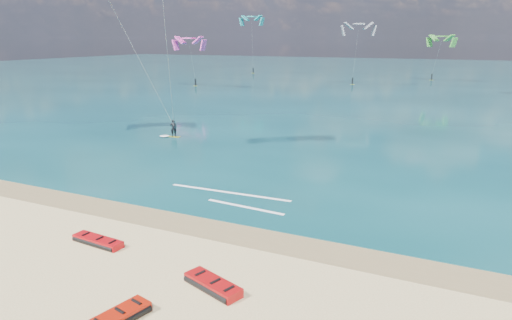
{
  "coord_description": "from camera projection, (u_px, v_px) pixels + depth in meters",
  "views": [
    {
      "loc": [
        14.49,
        -15.16,
        9.19
      ],
      "look_at": [
        3.72,
        8.0,
        2.33
      ],
      "focal_mm": 32.0,
      "sensor_mm": 36.0,
      "label": 1
    }
  ],
  "objects": [
    {
      "name": "packed_kite_mid",
      "position": [
        213.0,
        289.0,
        17.25
      ],
      "size": [
        2.96,
        1.99,
        0.42
      ],
      "primitive_type": null,
      "rotation": [
        0.0,
        0.0,
        -0.33
      ],
      "color": "#A20B0C",
      "rests_on": "ground"
    },
    {
      "name": "wet_sand_strip",
      "position": [
        153.0,
        217.0,
        24.18
      ],
      "size": [
        320.0,
        2.4,
        0.01
      ],
      "primitive_type": "cube",
      "color": "brown",
      "rests_on": "ground"
    },
    {
      "name": "sea",
      "position": [
        406.0,
        76.0,
        112.63
      ],
      "size": [
        320.0,
        200.0,
        0.04
      ],
      "primitive_type": "cube",
      "color": "#0B363D",
      "rests_on": "ground"
    },
    {
      "name": "packed_kite_left",
      "position": [
        98.0,
        244.0,
        21.0
      ],
      "size": [
        2.9,
        1.21,
        0.36
      ],
      "primitive_type": null,
      "rotation": [
        0.0,
        0.0,
        -0.08
      ],
      "color": "#AE090D",
      "rests_on": "ground"
    },
    {
      "name": "kitesurfer_main",
      "position": [
        152.0,
        47.0,
        37.81
      ],
      "size": [
        7.87,
        9.94,
        16.39
      ],
      "rotation": [
        0.0,
        0.0,
        0.15
      ],
      "color": "yellow",
      "rests_on": "sea"
    },
    {
      "name": "distant_kites",
      "position": [
        338.0,
        56.0,
        92.74
      ],
      "size": [
        69.3,
        36.87,
        14.32
      ],
      "color": "green",
      "rests_on": "ground"
    },
    {
      "name": "shoreline_foam",
      "position": [
        235.0,
        198.0,
        26.98
      ],
      "size": [
        8.4,
        2.36,
        0.01
      ],
      "color": "white",
      "rests_on": "ground"
    },
    {
      "name": "ground",
      "position": [
        337.0,
        114.0,
        56.59
      ],
      "size": [
        320.0,
        320.0,
        0.0
      ],
      "primitive_type": "plane",
      "color": "tan",
      "rests_on": "ground"
    }
  ]
}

